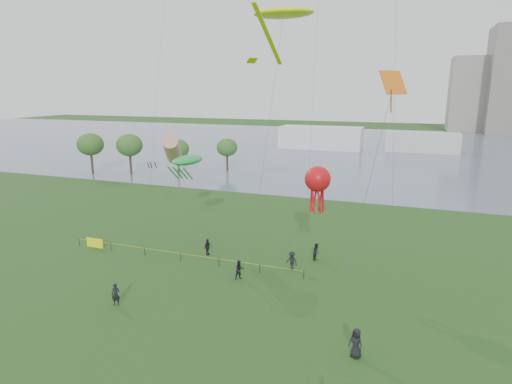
% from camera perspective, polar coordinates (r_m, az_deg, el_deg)
% --- Properties ---
extents(ground_plane, '(400.00, 400.00, 0.00)m').
position_cam_1_polar(ground_plane, '(28.53, -7.33, -20.48)').
color(ground_plane, '#183912').
extents(lake, '(400.00, 120.00, 0.08)m').
position_cam_1_polar(lake, '(122.42, 14.58, 5.66)').
color(lake, slate).
rests_on(lake, ground_plane).
extents(building_low, '(16.00, 18.00, 28.00)m').
position_cam_1_polar(building_low, '(190.02, 26.80, 11.56)').
color(building_low, gray).
rests_on(building_low, ground_plane).
extents(pavilion_left, '(22.00, 8.00, 6.00)m').
position_cam_1_polar(pavilion_left, '(118.87, 8.62, 7.16)').
color(pavilion_left, silver).
rests_on(pavilion_left, ground_plane).
extents(pavilion_right, '(18.00, 7.00, 5.00)m').
position_cam_1_polar(pavilion_right, '(119.65, 21.27, 6.20)').
color(pavilion_right, silver).
rests_on(pavilion_right, ground_plane).
extents(trees, '(27.83, 16.15, 7.80)m').
position_cam_1_polar(trees, '(84.66, -14.57, 5.93)').
color(trees, '#342817').
rests_on(trees, ground_plane).
extents(fence, '(24.07, 0.07, 1.05)m').
position_cam_1_polar(fence, '(44.84, -16.89, -7.09)').
color(fence, black).
rests_on(fence, ground_plane).
extents(spectator_a, '(1.04, 1.04, 1.70)m').
position_cam_1_polar(spectator_a, '(37.21, -2.22, -10.34)').
color(spectator_a, black).
rests_on(spectator_a, ground_plane).
extents(spectator_b, '(1.29, 1.00, 1.76)m').
position_cam_1_polar(spectator_b, '(39.09, 4.79, -9.12)').
color(spectator_b, black).
rests_on(spectator_b, ground_plane).
extents(spectator_c, '(0.53, 1.01, 1.65)m').
position_cam_1_polar(spectator_c, '(42.60, -6.50, -7.29)').
color(spectator_c, black).
rests_on(spectator_c, ground_plane).
extents(spectator_d, '(1.10, 0.97, 1.89)m').
position_cam_1_polar(spectator_d, '(28.11, 13.19, -19.01)').
color(spectator_d, black).
rests_on(spectator_d, ground_plane).
extents(spectator_f, '(0.74, 0.62, 1.73)m').
position_cam_1_polar(spectator_f, '(34.72, -18.19, -12.86)').
color(spectator_f, black).
rests_on(spectator_f, ground_plane).
extents(spectator_g, '(0.73, 0.89, 1.67)m').
position_cam_1_polar(spectator_g, '(41.47, 8.07, -7.91)').
color(spectator_g, black).
rests_on(spectator_g, ground_plane).
extents(kite_stingray, '(5.57, 10.22, 22.95)m').
position_cam_1_polar(kite_stingray, '(41.26, 3.61, 22.64)').
color(kite_stingray, '#3F3F42').
extents(kite_windsock, '(6.89, 4.99, 11.54)m').
position_cam_1_polar(kite_windsock, '(46.54, -11.11, 5.60)').
color(kite_windsock, '#3F3F42').
extents(kite_creature, '(6.95, 4.70, 9.54)m').
position_cam_1_polar(kite_creature, '(42.84, -9.12, 4.20)').
color(kite_creature, '#3F3F42').
extents(kite_octopus, '(4.25, 3.35, 9.68)m').
position_cam_1_polar(kite_octopus, '(36.24, 8.22, 1.61)').
color(kite_octopus, '#3F3F42').
extents(kite_delta, '(3.14, 10.64, 16.95)m').
position_cam_1_polar(kite_delta, '(25.40, 17.43, 12.06)').
color(kite_delta, '#3F3F42').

